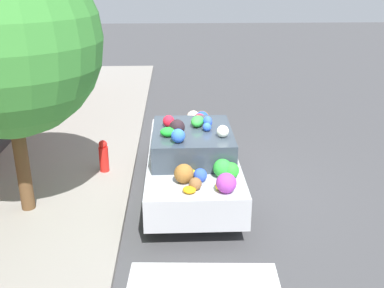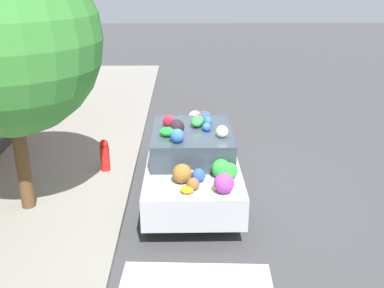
{
  "view_description": "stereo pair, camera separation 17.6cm",
  "coord_description": "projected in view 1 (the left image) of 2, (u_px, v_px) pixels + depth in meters",
  "views": [
    {
      "loc": [
        -8.05,
        0.2,
        4.18
      ],
      "look_at": [
        0.0,
        -0.14,
        1.03
      ],
      "focal_mm": 42.0,
      "sensor_mm": 36.0,
      "label": 1
    },
    {
      "loc": [
        -8.05,
        0.02,
        4.18
      ],
      "look_at": [
        0.0,
        -0.14,
        1.03
      ],
      "focal_mm": 42.0,
      "sensor_mm": 36.0,
      "label": 2
    }
  ],
  "objects": [
    {
      "name": "art_car",
      "position": [
        193.0,
        158.0,
        8.71
      ],
      "size": [
        4.03,
        1.73,
        1.65
      ],
      "rotation": [
        0.0,
        0.0,
        -0.0
      ],
      "color": "#B7BABF",
      "rests_on": "ground"
    },
    {
      "name": "sidewalk_curb",
      "position": [
        49.0,
        191.0,
        8.89
      ],
      "size": [
        24.0,
        3.2,
        0.13
      ],
      "color": "gray",
      "rests_on": "ground"
    },
    {
      "name": "fire_hydrant",
      "position": [
        104.0,
        156.0,
        9.51
      ],
      "size": [
        0.2,
        0.2,
        0.7
      ],
      "color": "red",
      "rests_on": "sidewalk_curb"
    },
    {
      "name": "ground_plane",
      "position": [
        185.0,
        192.0,
        9.02
      ],
      "size": [
        60.0,
        60.0,
        0.0
      ],
      "primitive_type": "plane",
      "color": "#424244"
    },
    {
      "name": "street_tree",
      "position": [
        4.0,
        41.0,
        7.06
      ],
      "size": [
        3.12,
        3.12,
        4.55
      ],
      "color": "brown",
      "rests_on": "sidewalk_curb"
    }
  ]
}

